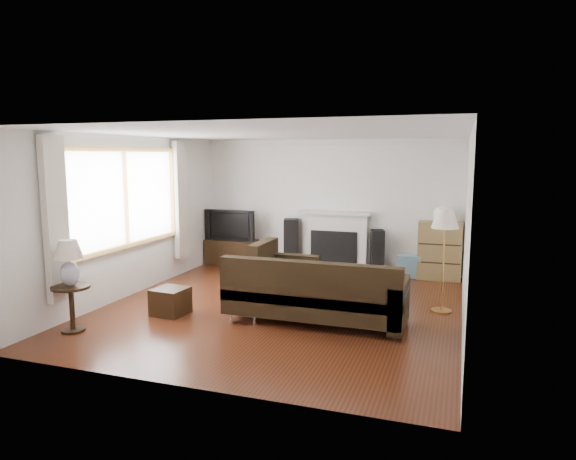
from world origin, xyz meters
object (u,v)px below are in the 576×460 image
(coffee_table, at_px, (343,284))
(floor_lamp, at_px, (443,261))
(bookshelf, at_px, (440,251))
(tv_stand, at_px, (231,252))
(sectional_sofa, at_px, (316,291))
(side_table, at_px, (72,308))

(coffee_table, xyz_separation_m, floor_lamp, (1.48, -0.25, 0.52))
(bookshelf, height_order, coffee_table, bookshelf)
(coffee_table, distance_m, floor_lamp, 1.59)
(tv_stand, xyz_separation_m, sectional_sofa, (2.60, -2.95, 0.16))
(sectional_sofa, distance_m, floor_lamp, 1.89)
(tv_stand, height_order, side_table, side_table)
(side_table, bearing_deg, coffee_table, 41.79)
(tv_stand, relative_size, coffee_table, 0.92)
(bookshelf, distance_m, side_table, 6.07)
(tv_stand, height_order, sectional_sofa, sectional_sofa)
(coffee_table, distance_m, side_table, 3.87)
(sectional_sofa, distance_m, side_table, 3.10)
(sectional_sofa, xyz_separation_m, floor_lamp, (1.57, 0.99, 0.32))
(tv_stand, distance_m, sectional_sofa, 3.94)
(tv_stand, bearing_deg, bookshelf, 0.57)
(bookshelf, bearing_deg, sectional_sofa, -115.81)
(tv_stand, xyz_separation_m, bookshelf, (4.05, 0.04, 0.26))
(floor_lamp, relative_size, side_table, 2.50)
(tv_stand, height_order, bookshelf, bookshelf)
(bookshelf, relative_size, coffee_table, 0.93)
(sectional_sofa, height_order, coffee_table, sectional_sofa)
(coffee_table, bearing_deg, tv_stand, 168.76)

